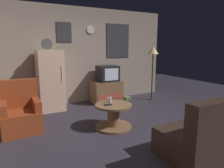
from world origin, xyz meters
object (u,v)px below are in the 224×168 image
(fridge, at_px, (50,80))
(mug_ceramic_white, at_px, (109,100))
(standing_lamp, at_px, (153,54))
(wine_glass, at_px, (110,101))
(couch, at_px, (217,133))
(coffee_table, at_px, (113,116))
(tv_stand, at_px, (106,92))
(crt_tv, at_px, (108,73))
(armchair, at_px, (21,113))
(book_stack, at_px, (127,98))
(remote_control, at_px, (108,105))

(fridge, height_order, mug_ceramic_white, fridge)
(standing_lamp, xyz_separation_m, wine_glass, (-2.13, -1.37, -0.81))
(wine_glass, distance_m, couch, 1.88)
(fridge, bearing_deg, coffee_table, -64.23)
(standing_lamp, relative_size, couch, 0.94)
(tv_stand, height_order, crt_tv, crt_tv)
(armchair, bearing_deg, fridge, 53.81)
(couch, height_order, book_stack, couch)
(crt_tv, xyz_separation_m, book_stack, (0.63, -0.06, -0.79))
(standing_lamp, distance_m, book_stack, 1.51)
(coffee_table, relative_size, remote_control, 4.80)
(tv_stand, distance_m, remote_control, 1.96)
(standing_lamp, height_order, wine_glass, standing_lamp)
(coffee_table, height_order, mug_ceramic_white, mug_ceramic_white)
(coffee_table, distance_m, remote_control, 0.28)
(mug_ceramic_white, bearing_deg, remote_control, -119.46)
(tv_stand, xyz_separation_m, wine_glass, (-0.78, -1.74, 0.25))
(remote_control, distance_m, book_stack, 2.32)
(couch, bearing_deg, crt_tv, 92.76)
(tv_stand, distance_m, wine_glass, 1.92)
(couch, bearing_deg, tv_stand, 93.40)
(crt_tv, relative_size, book_stack, 2.53)
(tv_stand, distance_m, mug_ceramic_white, 1.75)
(coffee_table, bearing_deg, wine_glass, 167.76)
(fridge, relative_size, mug_ceramic_white, 19.67)
(coffee_table, xyz_separation_m, book_stack, (1.38, 1.69, -0.19))
(tv_stand, relative_size, book_stack, 3.94)
(standing_lamp, xyz_separation_m, mug_ceramic_white, (-2.07, -1.21, -0.84))
(standing_lamp, height_order, mug_ceramic_white, standing_lamp)
(standing_lamp, bearing_deg, coffee_table, -146.18)
(remote_control, xyz_separation_m, couch, (1.03, -1.55, -0.17))
(crt_tv, bearing_deg, wine_glass, -115.13)
(fridge, relative_size, armchair, 1.84)
(fridge, distance_m, tv_stand, 1.62)
(coffee_table, relative_size, armchair, 0.75)
(coffee_table, xyz_separation_m, mug_ceramic_white, (-0.01, 0.18, 0.28))
(couch, bearing_deg, standing_lamp, 68.70)
(coffee_table, height_order, armchair, armchair)
(tv_stand, xyz_separation_m, standing_lamp, (1.35, -0.37, 1.05))
(fridge, distance_m, mug_ceramic_white, 1.80)
(fridge, xyz_separation_m, mug_ceramic_white, (0.84, -1.57, -0.23))
(mug_ceramic_white, bearing_deg, armchair, 162.36)
(remote_control, xyz_separation_m, armchair, (-1.50, 0.71, -0.15))
(wine_glass, relative_size, remote_control, 1.00)
(standing_lamp, xyz_separation_m, armchair, (-3.68, -0.69, -1.02))
(coffee_table, bearing_deg, tv_stand, 67.86)
(coffee_table, xyz_separation_m, couch, (0.91, -1.57, 0.07))
(crt_tv, distance_m, couch, 3.37)
(armchair, bearing_deg, coffee_table, -23.03)
(couch, bearing_deg, remote_control, 123.49)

